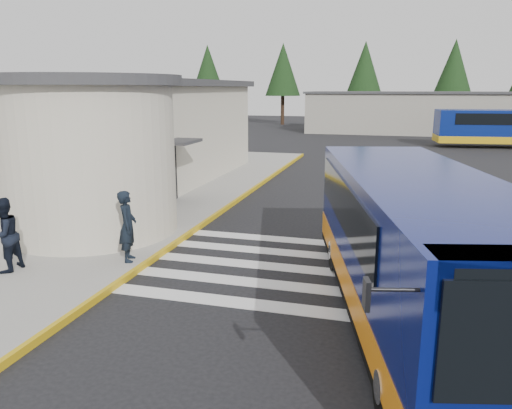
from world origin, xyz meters
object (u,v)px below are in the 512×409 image
(transit_bus, at_px, (417,253))
(pedestrian_a, at_px, (128,226))
(far_bus_a, at_px, (501,127))
(pedestrian_b, at_px, (4,235))

(transit_bus, xyz_separation_m, pedestrian_a, (-7.10, 1.27, -0.33))
(pedestrian_a, height_order, far_bus_a, far_bus_a)
(pedestrian_b, distance_m, far_bus_a, 37.45)
(pedestrian_b, relative_size, far_bus_a, 0.19)
(far_bus_a, bearing_deg, pedestrian_b, 146.25)
(transit_bus, distance_m, pedestrian_a, 7.22)
(transit_bus, distance_m, far_bus_a, 33.96)
(transit_bus, height_order, far_bus_a, transit_bus)
(pedestrian_a, bearing_deg, transit_bus, -122.36)
(transit_bus, distance_m, pedestrian_b, 9.62)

